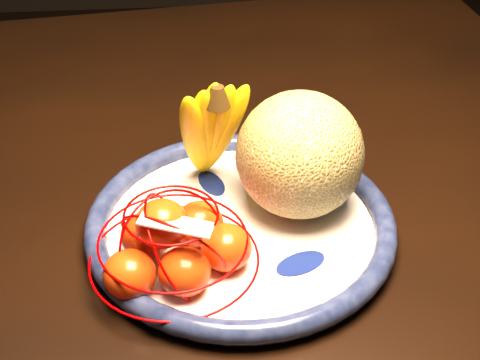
{
  "coord_description": "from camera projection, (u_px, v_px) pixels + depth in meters",
  "views": [
    {
      "loc": [
        0.32,
        -0.87,
        1.33
      ],
      "look_at": [
        0.37,
        -0.23,
        0.86
      ],
      "focal_mm": 55.0,
      "sensor_mm": 36.0,
      "label": 1
    }
  ],
  "objects": [
    {
      "name": "mandarin_bag",
      "position": [
        175.0,
        246.0,
        0.75
      ],
      "size": [
        0.21,
        0.21,
        0.11
      ],
      "rotation": [
        0.0,
        0.0,
        0.17
      ],
      "color": "#F2450E",
      "rests_on": "fruit_bowl"
    },
    {
      "name": "price_tag",
      "position": [
        176.0,
        224.0,
        0.71
      ],
      "size": [
        0.08,
        0.05,
        0.01
      ],
      "primitive_type": "cube",
      "rotation": [
        -0.14,
        0.1,
        -0.26
      ],
      "color": "white",
      "rests_on": "mandarin_bag"
    },
    {
      "name": "cantaloupe",
      "position": [
        300.0,
        155.0,
        0.81
      ],
      "size": [
        0.14,
        0.14,
        0.14
      ],
      "primitive_type": "sphere",
      "color": "olive",
      "rests_on": "fruit_bowl"
    },
    {
      "name": "dining_table",
      "position": [
        34.0,
        221.0,
        0.98
      ],
      "size": [
        1.67,
        1.13,
        0.79
      ],
      "rotation": [
        0.0,
        0.0,
        0.12
      ],
      "color": "black",
      "rests_on": "ground"
    },
    {
      "name": "fruit_bowl",
      "position": [
        241.0,
        226.0,
        0.82
      ],
      "size": [
        0.35,
        0.35,
        0.03
      ],
      "rotation": [
        0.0,
        0.0,
        -0.17
      ],
      "color": "white",
      "rests_on": "dining_table"
    },
    {
      "name": "banana_bunch",
      "position": [
        209.0,
        127.0,
        0.84
      ],
      "size": [
        0.1,
        0.1,
        0.16
      ],
      "rotation": [
        0.0,
        0.0,
        0.31
      ],
      "color": "yellow",
      "rests_on": "fruit_bowl"
    }
  ]
}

